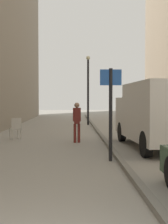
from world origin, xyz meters
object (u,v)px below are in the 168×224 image
street_sign_post (111,106)px  pedestrian_main_foreground (77,120)px  delivery_van (157,113)px  lamp_post (88,86)px  cafe_chair_near_window (16,127)px

street_sign_post → pedestrian_main_foreground: bearing=-75.9°
street_sign_post → delivery_van: bearing=-129.5°
delivery_van → street_sign_post: size_ratio=2.03×
lamp_post → cafe_chair_near_window: size_ratio=5.06×
lamp_post → street_sign_post: bearing=-89.7°
pedestrian_main_foreground → street_sign_post: (0.91, -3.84, 0.61)m
pedestrian_main_foreground → lamp_post: bearing=78.2°
delivery_van → lamp_post: bearing=98.1°
pedestrian_main_foreground → delivery_van: delivery_van is taller
street_sign_post → cafe_chair_near_window: bearing=-53.3°
lamp_post → delivery_van: bearing=-79.2°
delivery_van → street_sign_post: bearing=-133.0°
delivery_van → lamp_post: size_ratio=1.11×
cafe_chair_near_window → street_sign_post: bearing=-82.0°
street_sign_post → cafe_chair_near_window: (-3.58, 4.94, -1.00)m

